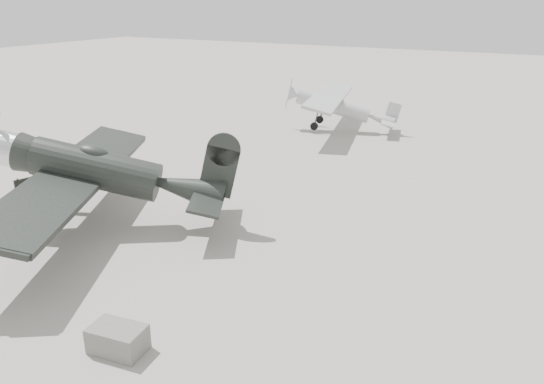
{
  "coord_description": "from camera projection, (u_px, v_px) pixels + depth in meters",
  "views": [
    {
      "loc": [
        10.75,
        -15.92,
        8.76
      ],
      "look_at": [
        1.38,
        1.34,
        1.5
      ],
      "focal_mm": 35.0,
      "sensor_mm": 36.0,
      "label": 1
    }
  ],
  "objects": [
    {
      "name": "ground",
      "position": [
        225.0,
        232.0,
        20.97
      ],
      "size": [
        160.0,
        160.0,
        0.0
      ],
      "primitive_type": "plane",
      "color": "gray",
      "rests_on": "ground"
    },
    {
      "name": "equipment_block",
      "position": [
        118.0,
        339.0,
        13.82
      ],
      "size": [
        1.54,
        1.07,
        0.72
      ],
      "primitive_type": "cube",
      "rotation": [
        0.0,
        0.0,
        0.13
      ],
      "color": "#615E5A",
      "rests_on": "ground"
    },
    {
      "name": "lowwing_monoplane",
      "position": [
        108.0,
        173.0,
        20.77
      ],
      "size": [
        10.34,
        12.74,
        4.29
      ],
      "rotation": [
        0.0,
        0.24,
        0.48
      ],
      "color": "black",
      "rests_on": "ground"
    },
    {
      "name": "sign_board",
      "position": [
        27.0,
        190.0,
        23.0
      ],
      "size": [
        0.35,
        1.0,
        1.47
      ],
      "rotation": [
        0.0,
        0.0,
        -0.29
      ],
      "color": "#333333",
      "rests_on": "ground"
    },
    {
      "name": "highwing_monoplane",
      "position": [
        338.0,
        103.0,
        36.11
      ],
      "size": [
        7.73,
        10.8,
        3.05
      ],
      "rotation": [
        0.0,
        0.23,
        0.24
      ],
      "color": "#A4A7AA",
      "rests_on": "ground"
    }
  ]
}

